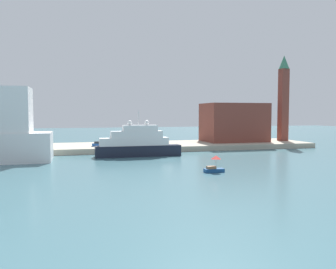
% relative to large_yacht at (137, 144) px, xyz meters
% --- Properties ---
extents(ground, '(400.00, 400.00, 0.00)m').
position_rel_large_yacht_xyz_m(ground, '(6.01, -8.77, -3.34)').
color(ground, '#3D6670').
extents(quay_dock, '(110.00, 23.00, 1.59)m').
position_rel_large_yacht_xyz_m(quay_dock, '(6.01, 18.72, -2.54)').
color(quay_dock, '#ADA38E').
rests_on(quay_dock, ground).
extents(large_yacht, '(22.71, 3.72, 12.21)m').
position_rel_large_yacht_xyz_m(large_yacht, '(0.00, 0.00, 0.00)').
color(large_yacht, black).
rests_on(large_yacht, ground).
extents(small_motorboat, '(3.86, 1.91, 3.25)m').
position_rel_large_yacht_xyz_m(small_motorboat, '(10.24, -28.33, -2.08)').
color(small_motorboat, navy).
rests_on(small_motorboat, ground).
extents(harbor_building, '(20.94, 14.42, 13.34)m').
position_rel_large_yacht_xyz_m(harbor_building, '(38.06, 21.05, 4.92)').
color(harbor_building, brown).
rests_on(harbor_building, quay_dock).
extents(bell_tower, '(3.69, 3.69, 30.42)m').
position_rel_large_yacht_xyz_m(bell_tower, '(56.37, 19.00, 14.71)').
color(bell_tower, brown).
rests_on(bell_tower, quay_dock).
extents(parked_car, '(4.27, 1.71, 1.46)m').
position_rel_large_yacht_xyz_m(parked_car, '(-9.05, 14.78, -1.12)').
color(parked_car, '#1E4C99').
rests_on(parked_car, quay_dock).
extents(person_figure, '(0.36, 0.36, 1.57)m').
position_rel_large_yacht_xyz_m(person_figure, '(-5.38, 15.79, -1.02)').
color(person_figure, maroon).
rests_on(person_figure, quay_dock).
extents(mooring_bollard, '(0.52, 0.52, 0.68)m').
position_rel_large_yacht_xyz_m(mooring_bollard, '(7.45, 8.99, -1.41)').
color(mooring_bollard, black).
rests_on(mooring_bollard, quay_dock).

